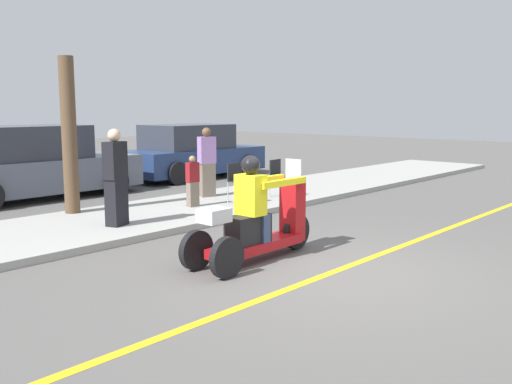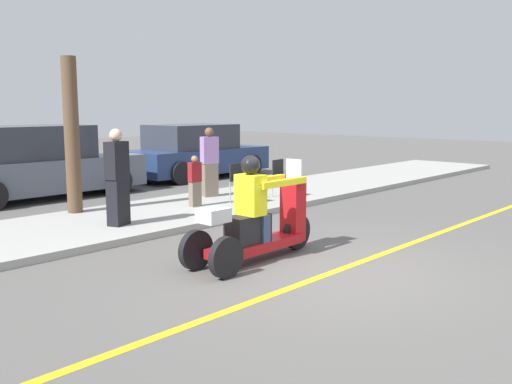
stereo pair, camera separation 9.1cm
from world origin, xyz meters
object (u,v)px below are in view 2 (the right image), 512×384
at_px(spectator_by_tree, 210,163).
at_px(folding_chair_curbside, 241,178).
at_px(spectator_end_of_line, 195,182).
at_px(folding_chair_set_back, 282,174).
at_px(parked_car_lot_center, 195,153).
at_px(parked_car_lot_right, 38,165).
at_px(spectator_far_back, 117,179).
at_px(motorcycle_trike, 256,223).
at_px(tree_trunk, 72,136).

xyz_separation_m(spectator_by_tree, folding_chair_curbside, (-0.09, -1.07, -0.24)).
distance_m(spectator_end_of_line, folding_chair_curbside, 1.06).
xyz_separation_m(folding_chair_set_back, parked_car_lot_center, (1.56, 4.71, 0.12)).
distance_m(parked_car_lot_right, parked_car_lot_center, 5.09).
bearing_deg(spectator_far_back, folding_chair_curbside, 1.70).
bearing_deg(spectator_end_of_line, folding_chair_set_back, -10.87).
distance_m(motorcycle_trike, spectator_far_back, 3.00).
bearing_deg(folding_chair_curbside, parked_car_lot_center, 58.81).
height_order(spectator_end_of_line, parked_car_lot_center, parked_car_lot_center).
bearing_deg(folding_chair_curbside, folding_chair_set_back, -4.51).
height_order(spectator_end_of_line, folding_chair_set_back, spectator_end_of_line).
bearing_deg(spectator_far_back, spectator_by_tree, 19.93).
bearing_deg(spectator_by_tree, spectator_end_of_line, -146.03).
height_order(motorcycle_trike, spectator_far_back, spectator_far_back).
distance_m(folding_chair_curbside, tree_trunk, 3.49).
distance_m(folding_chair_curbside, folding_chair_set_back, 1.23).
height_order(motorcycle_trike, tree_trunk, tree_trunk).
xyz_separation_m(spectator_end_of_line, folding_chair_set_back, (2.23, -0.43, 0.01)).
distance_m(parked_car_lot_center, tree_trunk, 6.60).
bearing_deg(parked_car_lot_center, tree_trunk, -152.00).
bearing_deg(spectator_by_tree, parked_car_lot_center, 52.63).
bearing_deg(motorcycle_trike, spectator_end_of_line, 61.11).
relative_size(folding_chair_curbside, folding_chair_set_back, 1.00).
relative_size(spectator_by_tree, spectator_end_of_line, 1.50).
relative_size(folding_chair_set_back, parked_car_lot_right, 0.17).
bearing_deg(parked_car_lot_right, folding_chair_curbside, -62.14).
bearing_deg(spectator_end_of_line, spectator_far_back, -168.60).
xyz_separation_m(folding_chair_curbside, tree_trunk, (-2.99, 1.54, 0.96)).
distance_m(spectator_end_of_line, parked_car_lot_right, 4.21).
height_order(spectator_far_back, folding_chair_curbside, spectator_far_back).
height_order(spectator_by_tree, parked_car_lot_center, spectator_by_tree).
bearing_deg(motorcycle_trike, tree_trunk, 91.41).
relative_size(spectator_by_tree, parked_car_lot_right, 0.33).
height_order(motorcycle_trike, folding_chair_set_back, motorcycle_trike).
bearing_deg(folding_chair_set_back, folding_chair_curbside, 175.49).
bearing_deg(parked_car_lot_center, spectator_far_back, -141.45).
bearing_deg(motorcycle_trike, parked_car_lot_right, 85.49).
bearing_deg(parked_car_lot_right, spectator_by_tree, -53.98).
distance_m(folding_chair_set_back, parked_car_lot_right, 5.66).
bearing_deg(folding_chair_set_back, spectator_far_back, 179.94).
xyz_separation_m(parked_car_lot_center, tree_trunk, (-5.78, -3.07, 0.83)).
distance_m(folding_chair_curbside, parked_car_lot_right, 4.91).
distance_m(spectator_end_of_line, spectator_far_back, 2.17).
xyz_separation_m(motorcycle_trike, parked_car_lot_center, (5.67, 7.67, 0.21)).
xyz_separation_m(spectator_far_back, folding_chair_curbside, (3.11, 0.09, -0.29)).
bearing_deg(spectator_by_tree, folding_chair_curbside, -94.56).
height_order(motorcycle_trike, folding_chair_curbside, motorcycle_trike).
relative_size(spectator_far_back, tree_trunk, 0.56).
xyz_separation_m(spectator_by_tree, parked_car_lot_right, (-2.38, 3.27, -0.08)).
xyz_separation_m(parked_car_lot_right, tree_trunk, (-0.70, -2.80, 0.79)).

